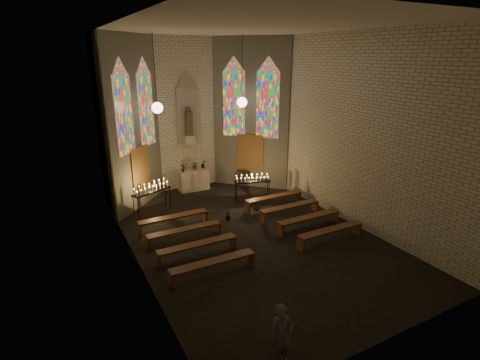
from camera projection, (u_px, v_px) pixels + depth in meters
name	position (u px, v px, depth m)	size (l,w,h in m)	color
floor	(250.00, 235.00, 13.48)	(12.00, 12.00, 0.00)	black
room	(209.00, 119.00, 15.12)	(8.22, 12.43, 7.00)	beige
altar	(194.00, 180.00, 17.88)	(1.40, 0.60, 1.00)	beige
flower_vase_left	(183.00, 168.00, 17.39)	(0.20, 0.13, 0.37)	#4C723F
flower_vase_center	(195.00, 165.00, 17.75)	(0.35, 0.31, 0.39)	#4C723F
flower_vase_right	(203.00, 164.00, 17.96)	(0.22, 0.18, 0.40)	#4C723F
aisle_flower_pot	(228.00, 216.00, 14.67)	(0.21, 0.21, 0.38)	#4C723F
votive_stand_left	(151.00, 189.00, 15.04)	(1.71, 0.99, 1.23)	black
votive_stand_right	(252.00, 179.00, 16.40)	(1.61, 0.83, 1.15)	black
pew_left_0	(173.00, 218.00, 13.92)	(2.61, 0.38, 0.50)	#573018
pew_right_0	(274.00, 198.00, 15.89)	(2.61, 0.38, 0.50)	#573018
pew_left_1	(184.00, 231.00, 12.91)	(2.61, 0.38, 0.50)	#573018
pew_right_1	(290.00, 208.00, 14.89)	(2.61, 0.38, 0.50)	#573018
pew_left_2	(197.00, 246.00, 11.91)	(2.61, 0.38, 0.50)	#573018
pew_right_2	(309.00, 219.00, 13.89)	(2.61, 0.38, 0.50)	#573018
pew_left_3	(213.00, 264.00, 10.90)	(2.61, 0.38, 0.50)	#573018
pew_right_3	(330.00, 231.00, 12.88)	(2.61, 0.38, 0.50)	#573018
visitor	(281.00, 337.00, 7.61)	(0.54, 0.35, 1.48)	#4A4A53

